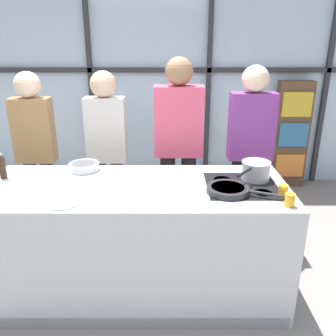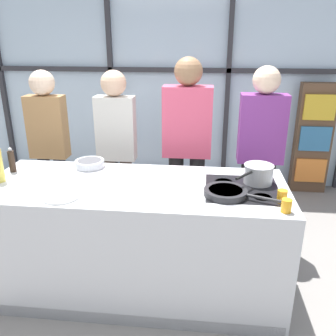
# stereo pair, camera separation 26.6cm
# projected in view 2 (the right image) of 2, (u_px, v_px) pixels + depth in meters

# --- Properties ---
(ground_plane) EXTENTS (18.00, 18.00, 0.00)m
(ground_plane) POSITION_uv_depth(u_px,v_px,m) (139.00, 286.00, 2.95)
(ground_plane) COLOR gray
(back_window_wall) EXTENTS (6.40, 0.10, 2.80)m
(back_window_wall) POSITION_uv_depth(u_px,v_px,m) (169.00, 80.00, 4.67)
(back_window_wall) COLOR silver
(back_window_wall) RESTS_ON ground_plane
(bookshelf) EXTENTS (0.45, 0.19, 1.42)m
(bookshelf) POSITION_uv_depth(u_px,v_px,m) (313.00, 139.00, 4.55)
(bookshelf) COLOR brown
(bookshelf) RESTS_ON ground_plane
(demo_island) EXTENTS (2.24, 0.87, 0.92)m
(demo_island) POSITION_uv_depth(u_px,v_px,m) (137.00, 238.00, 2.79)
(demo_island) COLOR silver
(demo_island) RESTS_ON ground_plane
(spectator_far_left) EXTENTS (0.36, 0.23, 1.67)m
(spectator_far_left) POSITION_uv_depth(u_px,v_px,m) (49.00, 142.00, 3.46)
(spectator_far_left) COLOR #232838
(spectator_far_left) RESTS_ON ground_plane
(spectator_center_left) EXTENTS (0.37, 0.23, 1.67)m
(spectator_center_left) POSITION_uv_depth(u_px,v_px,m) (117.00, 144.00, 3.39)
(spectator_center_left) COLOR #47382D
(spectator_center_left) RESTS_ON ground_plane
(spectator_center_right) EXTENTS (0.45, 0.25, 1.79)m
(spectator_center_right) POSITION_uv_depth(u_px,v_px,m) (187.00, 142.00, 3.31)
(spectator_center_right) COLOR black
(spectator_center_right) RESTS_ON ground_plane
(spectator_far_right) EXTENTS (0.41, 0.24, 1.72)m
(spectator_far_right) POSITION_uv_depth(u_px,v_px,m) (260.00, 148.00, 3.25)
(spectator_far_right) COLOR black
(spectator_far_right) RESTS_ON ground_plane
(frying_pan) EXTENTS (0.51, 0.30, 0.04)m
(frying_pan) POSITION_uv_depth(u_px,v_px,m) (226.00, 192.00, 2.44)
(frying_pan) COLOR #232326
(frying_pan) RESTS_ON demo_island
(saucepan) EXTENTS (0.30, 0.35, 0.14)m
(saucepan) POSITION_uv_depth(u_px,v_px,m) (258.00, 174.00, 2.63)
(saucepan) COLOR silver
(saucepan) RESTS_ON demo_island
(white_plate) EXTENTS (0.25, 0.25, 0.01)m
(white_plate) POSITION_uv_depth(u_px,v_px,m) (61.00, 196.00, 2.41)
(white_plate) COLOR white
(white_plate) RESTS_ON demo_island
(mixing_bowl) EXTENTS (0.24, 0.24, 0.06)m
(mixing_bowl) POSITION_uv_depth(u_px,v_px,m) (90.00, 163.00, 2.96)
(mixing_bowl) COLOR silver
(mixing_bowl) RESTS_ON demo_island
(pepper_grinder) EXTENTS (0.05, 0.05, 0.20)m
(pepper_grinder) POSITION_uv_depth(u_px,v_px,m) (12.00, 161.00, 2.84)
(pepper_grinder) COLOR #332319
(pepper_grinder) RESTS_ON demo_island
(juice_glass_near) EXTENTS (0.07, 0.07, 0.09)m
(juice_glass_near) POSITION_uv_depth(u_px,v_px,m) (286.00, 206.00, 2.20)
(juice_glass_near) COLOR orange
(juice_glass_near) RESTS_ON demo_island
(juice_glass_far) EXTENTS (0.07, 0.07, 0.09)m
(juice_glass_far) POSITION_uv_depth(u_px,v_px,m) (282.00, 196.00, 2.33)
(juice_glass_far) COLOR orange
(juice_glass_far) RESTS_ON demo_island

